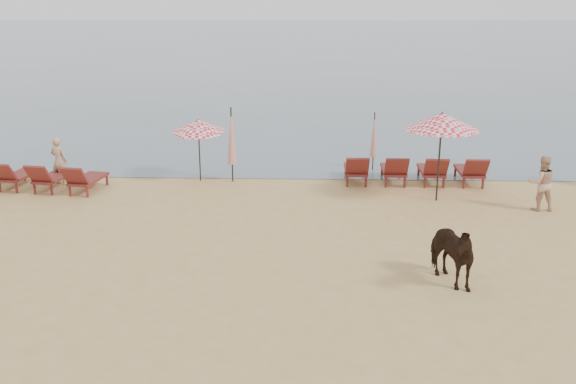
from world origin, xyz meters
The scene contains 11 objects.
ground centered at (0.00, 0.00, 0.00)m, with size 120.00×120.00×0.00m, color tan.
sea centered at (0.00, 80.00, 0.00)m, with size 160.00×140.00×0.06m, color #51606B.
lounger_cluster_left centered at (-8.20, 8.55, 0.47)m, with size 4.50×2.45×0.68m.
lounger_cluster_right centered at (3.93, 9.60, 0.49)m, with size 4.47×1.97×0.70m.
umbrella_open_left_b centered at (-3.07, 9.75, 1.86)m, with size 1.68×1.72×2.15m.
umbrella_open_right centered at (4.37, 7.86, 2.41)m, with size 2.19×2.19×2.68m.
umbrella_closed_left centered at (-1.99, 9.72, 1.52)m, with size 0.30×0.30×2.48m.
umbrella_closed_right centered at (2.78, 11.28, 1.27)m, with size 0.25×0.25×2.06m.
cow centered at (3.49, 2.05, 0.71)m, with size 0.77×1.69×1.43m, color black.
beachgoer_left centered at (-7.57, 9.24, 0.78)m, with size 0.57×0.37×1.57m, color tan.
beachgoer_right_a centered at (7.15, 7.07, 0.80)m, with size 0.78×0.61×1.60m, color tan.
Camera 1 is at (0.51, -10.64, 5.92)m, focal length 40.00 mm.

